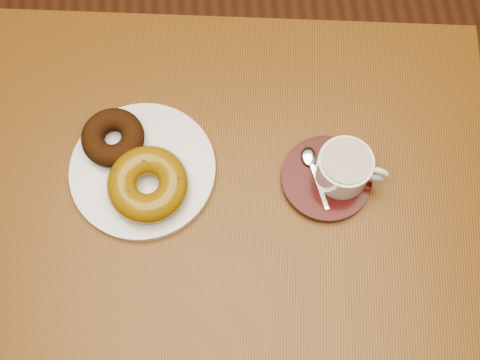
{
  "coord_description": "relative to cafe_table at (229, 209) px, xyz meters",
  "views": [
    {
      "loc": [
        0.19,
        -0.43,
        1.66
      ],
      "look_at": [
        0.22,
        -0.12,
        0.8
      ],
      "focal_mm": 45.0,
      "sensor_mm": 36.0,
      "label": 1
    }
  ],
  "objects": [
    {
      "name": "donut_cinnamon",
      "position": [
        -0.17,
        0.08,
        0.16
      ],
      "size": [
        0.13,
        0.13,
        0.04
      ],
      "primitive_type": "torus",
      "rotation": [
        0.0,
        0.0,
        -0.46
      ],
      "color": "black",
      "rests_on": "donut_plate"
    },
    {
      "name": "teaspoon",
      "position": [
        0.13,
        0.02,
        0.14
      ],
      "size": [
        0.03,
        0.11,
        0.01
      ],
      "rotation": [
        0.0,
        0.0,
        0.19
      ],
      "color": "silver",
      "rests_on": "saucer"
    },
    {
      "name": "donut_caramel",
      "position": [
        -0.12,
        -0.0,
        0.16
      ],
      "size": [
        0.15,
        0.15,
        0.05
      ],
      "rotation": [
        0.0,
        0.0,
        -0.29
      ],
      "color": "#87620E",
      "rests_on": "donut_plate"
    },
    {
      "name": "saucer",
      "position": [
        0.15,
        -0.01,
        0.13
      ],
      "size": [
        0.18,
        0.18,
        0.01
      ],
      "primitive_type": "cylinder",
      "rotation": [
        0.0,
        0.0,
        -0.35
      ],
      "color": "#320806",
      "rests_on": "cafe_table"
    },
    {
      "name": "cafe_table",
      "position": [
        0.0,
        0.0,
        0.0
      ],
      "size": [
        0.91,
        0.73,
        0.78
      ],
      "rotation": [
        0.0,
        0.0,
        -0.13
      ],
      "color": "brown",
      "rests_on": "ground"
    },
    {
      "name": "donut_plate",
      "position": [
        -0.13,
        0.03,
        0.13
      ],
      "size": [
        0.24,
        0.24,
        0.01
      ],
      "primitive_type": "cylinder",
      "rotation": [
        0.0,
        0.0,
        0.05
      ],
      "color": "silver",
      "rests_on": "cafe_table"
    },
    {
      "name": "coffee_cup",
      "position": [
        0.18,
        -0.0,
        0.17
      ],
      "size": [
        0.11,
        0.08,
        0.06
      ],
      "rotation": [
        0.0,
        0.0,
        -0.31
      ],
      "color": "silver",
      "rests_on": "saucer"
    },
    {
      "name": "ground",
      "position": [
        -0.2,
        0.12,
        -0.66
      ],
      "size": [
        6.0,
        6.0,
        0.0
      ],
      "primitive_type": "plane",
      "color": "#59301C",
      "rests_on": "ground"
    }
  ]
}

